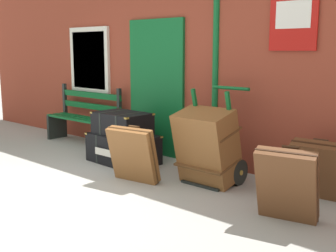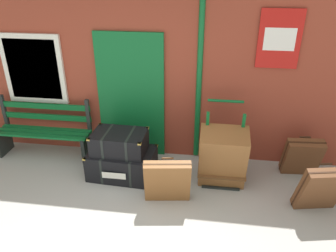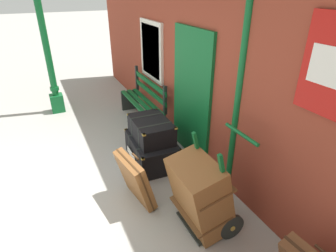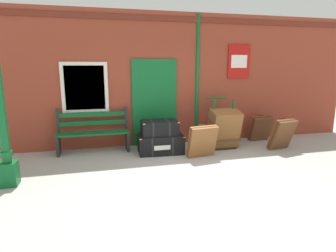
{
  "view_description": "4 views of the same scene",
  "coord_description": "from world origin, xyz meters",
  "px_view_note": "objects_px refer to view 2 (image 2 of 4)",
  "views": [
    {
      "loc": [
        4.3,
        -2.44,
        1.65
      ],
      "look_at": [
        0.46,
        1.92,
        0.6
      ],
      "focal_mm": 45.75,
      "sensor_mm": 36.0,
      "label": 1
    },
    {
      "loc": [
        1.06,
        -2.49,
        3.05
      ],
      "look_at": [
        0.45,
        1.91,
        0.82
      ],
      "focal_mm": 35.24,
      "sensor_mm": 36.0,
      "label": 2
    },
    {
      "loc": [
        3.38,
        0.28,
        2.65
      ],
      "look_at": [
        -0.02,
        1.91,
        0.71
      ],
      "focal_mm": 29.72,
      "sensor_mm": 36.0,
      "label": 3
    },
    {
      "loc": [
        -1.61,
        -4.4,
        1.95
      ],
      "look_at": [
        -0.11,
        1.56,
        0.64
      ],
      "focal_mm": 30.54,
      "sensor_mm": 36.0,
      "label": 4
    }
  ],
  "objects_px": {
    "platform_bench": "(44,131)",
    "large_brown_trunk": "(223,157)",
    "porters_trolley": "(222,162)",
    "suitcase_olive": "(321,189)",
    "steamer_trunk_base": "(122,163)",
    "suitcase_beige": "(167,181)",
    "suitcase_oxblood": "(302,157)",
    "steamer_trunk_middle": "(120,142)"
  },
  "relations": [
    {
      "from": "porters_trolley",
      "to": "suitcase_beige",
      "type": "xyz_separation_m",
      "value": [
        -0.75,
        -0.71,
        0.08
      ]
    },
    {
      "from": "steamer_trunk_middle",
      "to": "suitcase_beige",
      "type": "height_order",
      "value": "steamer_trunk_middle"
    },
    {
      "from": "steamer_trunk_middle",
      "to": "porters_trolley",
      "type": "relative_size",
      "value": 0.7
    },
    {
      "from": "platform_bench",
      "to": "porters_trolley",
      "type": "relative_size",
      "value": 1.35
    },
    {
      "from": "steamer_trunk_middle",
      "to": "large_brown_trunk",
      "type": "relative_size",
      "value": 0.86
    },
    {
      "from": "porters_trolley",
      "to": "large_brown_trunk",
      "type": "height_order",
      "value": "porters_trolley"
    },
    {
      "from": "suitcase_olive",
      "to": "suitcase_oxblood",
      "type": "relative_size",
      "value": 1.11
    },
    {
      "from": "platform_bench",
      "to": "large_brown_trunk",
      "type": "xyz_separation_m",
      "value": [
        3.01,
        -0.46,
        0.03
      ]
    },
    {
      "from": "platform_bench",
      "to": "large_brown_trunk",
      "type": "relative_size",
      "value": 1.67
    },
    {
      "from": "porters_trolley",
      "to": "suitcase_beige",
      "type": "bearing_deg",
      "value": -136.21
    },
    {
      "from": "steamer_trunk_middle",
      "to": "suitcase_olive",
      "type": "height_order",
      "value": "suitcase_olive"
    },
    {
      "from": "large_brown_trunk",
      "to": "suitcase_beige",
      "type": "bearing_deg",
      "value": -144.28
    },
    {
      "from": "steamer_trunk_base",
      "to": "porters_trolley",
      "type": "bearing_deg",
      "value": 5.55
    },
    {
      "from": "suitcase_olive",
      "to": "suitcase_oxblood",
      "type": "bearing_deg",
      "value": 93.28
    },
    {
      "from": "platform_bench",
      "to": "steamer_trunk_base",
      "type": "height_order",
      "value": "platform_bench"
    },
    {
      "from": "porters_trolley",
      "to": "large_brown_trunk",
      "type": "xyz_separation_m",
      "value": [
        0.0,
        -0.18,
        0.21
      ]
    },
    {
      "from": "platform_bench",
      "to": "suitcase_oxblood",
      "type": "distance_m",
      "value": 4.23
    },
    {
      "from": "suitcase_olive",
      "to": "suitcase_beige",
      "type": "relative_size",
      "value": 1.05
    },
    {
      "from": "steamer_trunk_middle",
      "to": "porters_trolley",
      "type": "xyz_separation_m",
      "value": [
        1.56,
        0.14,
        -0.31
      ]
    },
    {
      "from": "porters_trolley",
      "to": "suitcase_olive",
      "type": "distance_m",
      "value": 1.43
    },
    {
      "from": "large_brown_trunk",
      "to": "suitcase_olive",
      "type": "xyz_separation_m",
      "value": [
        1.27,
        -0.45,
        -0.11
      ]
    },
    {
      "from": "suitcase_oxblood",
      "to": "porters_trolley",
      "type": "bearing_deg",
      "value": -169.82
    },
    {
      "from": "porters_trolley",
      "to": "platform_bench",
      "type": "bearing_deg",
      "value": 174.57
    },
    {
      "from": "steamer_trunk_base",
      "to": "suitcase_oxblood",
      "type": "bearing_deg",
      "value": 7.61
    },
    {
      "from": "steamer_trunk_base",
      "to": "porters_trolley",
      "type": "xyz_separation_m",
      "value": [
        1.54,
        0.15,
        0.06
      ]
    },
    {
      "from": "steamer_trunk_middle",
      "to": "large_brown_trunk",
      "type": "xyz_separation_m",
      "value": [
        1.56,
        -0.04,
        -0.1
      ]
    },
    {
      "from": "large_brown_trunk",
      "to": "porters_trolley",
      "type": "bearing_deg",
      "value": 90.0
    },
    {
      "from": "platform_bench",
      "to": "large_brown_trunk",
      "type": "height_order",
      "value": "platform_bench"
    },
    {
      "from": "suitcase_oxblood",
      "to": "suitcase_beige",
      "type": "bearing_deg",
      "value": -154.63
    },
    {
      "from": "platform_bench",
      "to": "suitcase_beige",
      "type": "height_order",
      "value": "platform_bench"
    },
    {
      "from": "large_brown_trunk",
      "to": "suitcase_oxblood",
      "type": "relative_size",
      "value": 1.42
    },
    {
      "from": "platform_bench",
      "to": "suitcase_olive",
      "type": "xyz_separation_m",
      "value": [
        4.28,
        -0.92,
        -0.07
      ]
    },
    {
      "from": "porters_trolley",
      "to": "suitcase_oxblood",
      "type": "distance_m",
      "value": 1.25
    },
    {
      "from": "platform_bench",
      "to": "steamer_trunk_middle",
      "type": "relative_size",
      "value": 1.94
    },
    {
      "from": "platform_bench",
      "to": "steamer_trunk_middle",
      "type": "distance_m",
      "value": 1.51
    },
    {
      "from": "suitcase_beige",
      "to": "suitcase_oxblood",
      "type": "distance_m",
      "value": 2.18
    },
    {
      "from": "platform_bench",
      "to": "porters_trolley",
      "type": "bearing_deg",
      "value": -5.43
    },
    {
      "from": "steamer_trunk_base",
      "to": "porters_trolley",
      "type": "distance_m",
      "value": 1.55
    },
    {
      "from": "steamer_trunk_middle",
      "to": "suitcase_oxblood",
      "type": "height_order",
      "value": "steamer_trunk_middle"
    },
    {
      "from": "porters_trolley",
      "to": "suitcase_olive",
      "type": "bearing_deg",
      "value": -26.42
    },
    {
      "from": "steamer_trunk_middle",
      "to": "porters_trolley",
      "type": "height_order",
      "value": "porters_trolley"
    },
    {
      "from": "platform_bench",
      "to": "suitcase_oxblood",
      "type": "xyz_separation_m",
      "value": [
        4.23,
        -0.07,
        -0.11
      ]
    }
  ]
}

